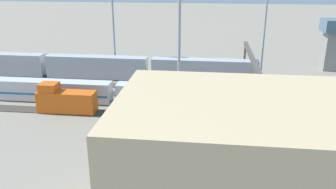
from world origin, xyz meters
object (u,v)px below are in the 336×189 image
at_px(signal_gantry, 251,62).
at_px(train_on_track_3, 235,98).
at_px(light_mast_0, 267,7).
at_px(control_tower, 333,41).
at_px(train_on_track_4, 65,100).
at_px(train_on_track_0, 97,67).
at_px(light_mast_2, 112,6).

bearing_deg(signal_gantry, train_on_track_3, 61.06).
height_order(light_mast_0, control_tower, light_mast_0).
bearing_deg(train_on_track_4, train_on_track_0, -87.81).
bearing_deg(train_on_track_0, signal_gantry, 163.06).
height_order(light_mast_0, light_mast_2, light_mast_0).
bearing_deg(train_on_track_0, control_tower, -165.64).
height_order(train_on_track_4, train_on_track_3, train_on_track_4).
distance_m(train_on_track_0, signal_gantry, 34.66).
distance_m(train_on_track_0, control_tower, 56.80).
bearing_deg(train_on_track_3, train_on_track_4, 9.68).
bearing_deg(train_on_track_3, light_mast_0, -110.42).
bearing_deg(train_on_track_4, light_mast_0, -147.84).
bearing_deg(train_on_track_3, light_mast_2, -33.79).
distance_m(light_mast_0, light_mast_2, 33.05).
bearing_deg(signal_gantry, train_on_track_0, -16.94).
distance_m(train_on_track_0, train_on_track_3, 33.61).
bearing_deg(control_tower, train_on_track_0, 14.36).
bearing_deg(control_tower, light_mast_2, 12.42).
xyz_separation_m(light_mast_2, signal_gantry, (-29.28, 12.74, -8.44)).
height_order(train_on_track_4, train_on_track_0, same).
relative_size(train_on_track_0, signal_gantry, 2.86).
bearing_deg(light_mast_0, train_on_track_3, 69.58).
bearing_deg(signal_gantry, light_mast_2, -23.52).
bearing_deg(light_mast_2, train_on_track_3, 146.21).
xyz_separation_m(train_on_track_3, signal_gantry, (-2.76, -5.00, 5.35)).
xyz_separation_m(train_on_track_0, light_mast_2, (-3.56, -2.74, 13.24)).
relative_size(train_on_track_4, light_mast_2, 0.41).
distance_m(train_on_track_4, train_on_track_0, 20.02).
xyz_separation_m(train_on_track_0, signal_gantry, (-32.84, 10.00, 4.80)).
xyz_separation_m(train_on_track_4, light_mast_0, (-35.84, -22.54, 14.01)).
bearing_deg(control_tower, signal_gantry, 47.53).
distance_m(signal_gantry, control_tower, 32.59).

